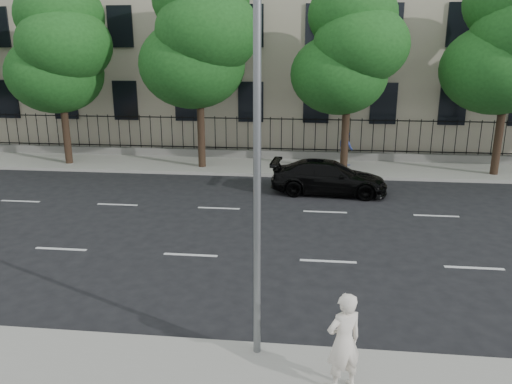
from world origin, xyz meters
TOP-DOWN VIEW (x-y plane):
  - ground at (0.00, 0.00)m, footprint 120.00×120.00m
  - far_sidewalk at (0.00, 14.00)m, footprint 60.00×4.00m
  - lane_markings at (0.00, 4.75)m, footprint 49.60×4.62m
  - iron_fence at (0.00, 15.70)m, footprint 30.00×0.50m
  - street_light at (2.50, -1.77)m, footprint 0.25×3.32m
  - tree_b at (-8.96, 13.36)m, footprint 5.53×5.12m
  - tree_c at (-1.96, 13.36)m, footprint 5.89×5.50m
  - tree_d at (5.04, 13.36)m, footprint 5.34×4.94m
  - tree_e at (12.04, 13.36)m, footprint 5.71×5.31m
  - black_sedan at (4.18, 9.53)m, footprint 4.89×2.27m
  - woman_near at (4.08, -3.21)m, footprint 0.78×0.69m
  - pedestrian_far at (5.15, 14.41)m, footprint 0.93×1.02m

SIDE VIEW (x-z plane):
  - ground at x=0.00m, z-range 0.00..0.00m
  - lane_markings at x=0.00m, z-range 0.00..0.01m
  - far_sidewalk at x=0.00m, z-range 0.00..0.15m
  - iron_fence at x=0.00m, z-range -0.45..1.75m
  - black_sedan at x=4.18m, z-range 0.00..1.38m
  - pedestrian_far at x=5.15m, z-range 0.15..1.85m
  - woman_near at x=4.08m, z-range 0.15..1.95m
  - street_light at x=2.50m, z-range 1.12..9.17m
  - tree_d at x=5.04m, z-range 1.42..10.26m
  - tree_b at x=-8.96m, z-range 1.35..10.33m
  - tree_e at x=12.04m, z-range 1.47..10.93m
  - tree_c at x=-1.96m, z-range 1.51..11.31m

